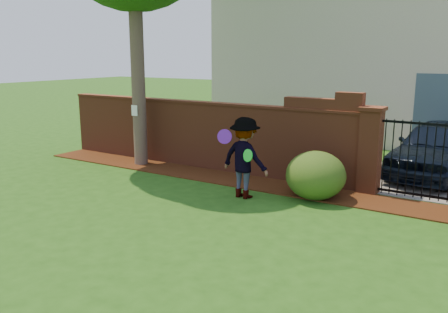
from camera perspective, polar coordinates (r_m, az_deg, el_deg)
The scene contains 13 objects.
ground at distance 8.41m, azimuth -7.07°, elevation -8.52°, with size 80.00×80.00×0.01m, color #214D13.
mulch_bed at distance 11.52m, azimuth -0.27°, elevation -2.56°, with size 11.10×1.08×0.03m, color #361909.
brick_wall at distance 12.44m, azimuth -2.76°, elevation 2.84°, with size 8.70×0.31×2.16m.
pillar_left at distance 10.59m, azimuth 17.22°, elevation 0.78°, with size 0.50×0.50×1.88m.
iron_gate at distance 10.39m, azimuth 23.03°, elevation -0.45°, with size 1.78×0.03×1.60m.
driveway at distance 14.45m, azimuth 25.38°, elevation -0.74°, with size 3.20×8.00×0.01m, color slate.
house at distance 18.50m, azimuth 20.08°, elevation 12.19°, with size 12.40×6.40×6.30m.
car at distance 12.56m, azimuth 24.07°, elevation 0.77°, with size 1.64×4.06×1.38m, color black.
paper_notice at distance 12.74m, azimuth -10.75°, elevation 5.47°, with size 0.20×0.01×0.28m, color white.
shrub_left at distance 9.96m, azimuth 10.99°, elevation -2.25°, with size 1.24×1.24×1.01m, color #244916.
man at distance 9.81m, azimuth 2.37°, elevation -0.19°, with size 1.10×0.63×1.70m, color gray.
frisbee_purple at distance 9.62m, azimuth 0.08°, elevation 2.42°, with size 0.30×0.30×0.03m, color #6C1CB0.
frisbee_green at distance 9.45m, azimuth 2.90°, elevation 0.12°, with size 0.26×0.26×0.02m, color green.
Camera 1 is at (5.02, -6.06, 2.98)m, focal length 37.93 mm.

